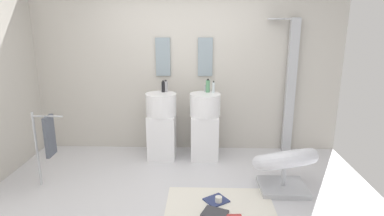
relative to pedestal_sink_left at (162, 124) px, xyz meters
The scene contains 17 objects.
ground_plane 1.36m from the pedestal_sink_left, 75.15° to the right, with size 4.80×3.60×0.04m, color silver.
rear_partition 0.95m from the pedestal_sink_left, 54.12° to the left, with size 4.80×0.10×2.60m, color beige.
pedestal_sink_left is the anchor object (origin of this frame).
pedestal_sink_right 0.64m from the pedestal_sink_left, ahead, with size 0.45×0.45×1.09m.
vanity_mirror_left 1.03m from the pedestal_sink_left, 90.00° to the left, with size 0.22×0.03×0.58m, color #8C9EA8.
vanity_mirror_right 1.21m from the pedestal_sink_left, 30.20° to the left, with size 0.22×0.03×0.58m, color #8C9EA8.
shower_column 2.03m from the pedestal_sink_left, ahead, with size 0.49×0.24×2.05m.
lounge_chair 1.85m from the pedestal_sink_left, 30.52° to the right, with size 1.02×1.02×0.65m.
towel_rack 1.57m from the pedestal_sink_left, 144.78° to the right, with size 0.37×0.22×0.95m.
area_rug 1.68m from the pedestal_sink_left, 60.07° to the right, with size 1.20×0.90×0.01m, color white.
magazine_navy 1.54m from the pedestal_sink_left, 58.43° to the right, with size 0.24×0.21×0.02m, color navy.
magazine_charcoal 1.76m from the pedestal_sink_left, 64.06° to the right, with size 0.25×0.20×0.03m, color #38383D.
coffee_mug 1.58m from the pedestal_sink_left, 58.61° to the right, with size 0.08×0.08×0.08m, color white.
soap_bottle_grey 0.57m from the pedestal_sink_left, 65.11° to the left, with size 0.06×0.06×0.18m.
soap_bottle_green 0.89m from the pedestal_sink_left, ahead, with size 0.06×0.06×0.20m.
soap_bottle_black 0.56m from the pedestal_sink_left, 77.28° to the left, with size 0.05×0.05×0.17m.
soap_bottle_clear 0.94m from the pedestal_sink_left, ahead, with size 0.04×0.04×0.18m.
Camera 1 is at (0.26, -3.30, 1.98)m, focal length 30.03 mm.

